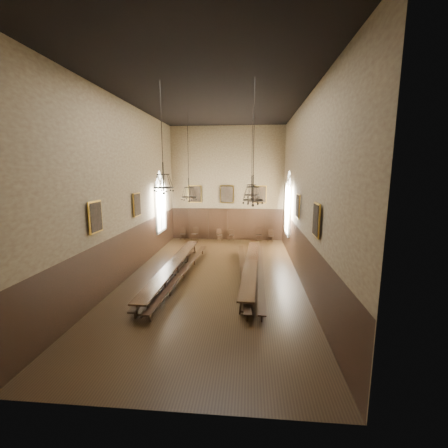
# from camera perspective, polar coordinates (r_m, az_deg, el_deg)

# --- Properties ---
(floor) EXTENTS (9.00, 18.00, 0.02)m
(floor) POSITION_cam_1_polar(r_m,az_deg,el_deg) (16.08, -1.97, -10.12)
(floor) COLOR black
(floor) RESTS_ON ground
(ceiling) EXTENTS (9.00, 18.00, 0.02)m
(ceiling) POSITION_cam_1_polar(r_m,az_deg,el_deg) (15.48, -2.19, 23.03)
(ceiling) COLOR black
(ceiling) RESTS_ON ground
(wall_back) EXTENTS (9.00, 0.02, 9.00)m
(wall_back) POSITION_cam_1_polar(r_m,az_deg,el_deg) (24.08, 0.58, 7.61)
(wall_back) COLOR olive
(wall_back) RESTS_ON ground
(wall_front) EXTENTS (9.00, 0.02, 9.00)m
(wall_front) POSITION_cam_1_polar(r_m,az_deg,el_deg) (6.33, -12.14, 0.40)
(wall_front) COLOR olive
(wall_front) RESTS_ON ground
(wall_left) EXTENTS (0.02, 18.00, 9.00)m
(wall_left) POSITION_cam_1_polar(r_m,az_deg,el_deg) (16.30, -18.10, 5.93)
(wall_left) COLOR olive
(wall_left) RESTS_ON ground
(wall_right) EXTENTS (0.02, 18.00, 9.00)m
(wall_right) POSITION_cam_1_polar(r_m,az_deg,el_deg) (15.24, 15.09, 5.83)
(wall_right) COLOR olive
(wall_right) RESTS_ON ground
(wainscot_panelling) EXTENTS (9.00, 18.00, 2.50)m
(wainscot_panelling) POSITION_cam_1_polar(r_m,az_deg,el_deg) (15.68, -2.00, -5.79)
(wainscot_panelling) COLOR black
(wainscot_panelling) RESTS_ON floor
(table_left) EXTENTS (0.83, 10.01, 0.78)m
(table_left) POSITION_cam_1_polar(r_m,az_deg,el_deg) (16.17, -9.53, -8.63)
(table_left) COLOR black
(table_left) RESTS_ON floor
(table_right) EXTENTS (1.12, 9.57, 0.74)m
(table_right) POSITION_cam_1_polar(r_m,az_deg,el_deg) (16.08, 5.20, -8.70)
(table_right) COLOR black
(table_right) RESTS_ON floor
(bench_left_outer) EXTENTS (0.42, 9.76, 0.44)m
(bench_left_outer) POSITION_cam_1_polar(r_m,az_deg,el_deg) (16.23, -10.96, -9.01)
(bench_left_outer) COLOR black
(bench_left_outer) RESTS_ON floor
(bench_left_inner) EXTENTS (0.83, 10.07, 0.45)m
(bench_left_inner) POSITION_cam_1_polar(r_m,az_deg,el_deg) (15.98, -7.65, -9.19)
(bench_left_inner) COLOR black
(bench_left_inner) RESTS_ON floor
(bench_right_inner) EXTENTS (0.89, 10.06, 0.45)m
(bench_right_inner) POSITION_cam_1_polar(r_m,az_deg,el_deg) (15.94, 3.66, -9.17)
(bench_right_inner) COLOR black
(bench_right_inner) RESTS_ON floor
(bench_right_outer) EXTENTS (0.52, 10.46, 0.47)m
(bench_right_outer) POSITION_cam_1_polar(r_m,az_deg,el_deg) (16.10, 6.92, -8.98)
(bench_right_outer) COLOR black
(bench_right_outer) RESTS_ON floor
(chair_0) EXTENTS (0.44, 0.44, 0.92)m
(chair_0) POSITION_cam_1_polar(r_m,az_deg,el_deg) (24.76, -7.86, -2.28)
(chair_0) COLOR black
(chair_0) RESTS_ON floor
(chair_1) EXTENTS (0.57, 0.57, 1.03)m
(chair_1) POSITION_cam_1_polar(r_m,az_deg,el_deg) (24.43, -5.59, -2.32)
(chair_1) COLOR black
(chair_1) RESTS_ON floor
(chair_3) EXTENTS (0.51, 0.51, 0.92)m
(chair_3) POSITION_cam_1_polar(r_m,az_deg,el_deg) (24.18, -0.88, -2.48)
(chair_3) COLOR black
(chair_3) RESTS_ON floor
(chair_4) EXTENTS (0.41, 0.41, 0.87)m
(chair_4) POSITION_cam_1_polar(r_m,az_deg,el_deg) (24.16, 1.39, -2.53)
(chair_4) COLOR black
(chair_4) RESTS_ON floor
(chair_6) EXTENTS (0.48, 0.48, 1.01)m
(chair_6) POSITION_cam_1_polar(r_m,az_deg,el_deg) (24.15, 6.63, -2.50)
(chair_6) COLOR black
(chair_6) RESTS_ON floor
(chair_7) EXTENTS (0.50, 0.50, 0.94)m
(chair_7) POSITION_cam_1_polar(r_m,az_deg,el_deg) (24.08, 8.83, -2.64)
(chair_7) COLOR black
(chair_7) RESTS_ON floor
(chandelier_back_left) EXTENTS (0.92, 0.92, 5.20)m
(chandelier_back_left) POSITION_cam_1_polar(r_m,az_deg,el_deg) (18.31, -6.71, 6.10)
(chandelier_back_left) COLOR black
(chandelier_back_left) RESTS_ON ceiling
(chandelier_back_right) EXTENTS (0.92, 0.92, 5.03)m
(chandelier_back_right) POSITION_cam_1_polar(r_m,az_deg,el_deg) (17.91, 5.27, 6.53)
(chandelier_back_right) COLOR black
(chandelier_back_right) RESTS_ON ceiling
(chandelier_front_left) EXTENTS (0.83, 0.83, 4.28)m
(chandelier_front_left) POSITION_cam_1_polar(r_m,az_deg,el_deg) (12.59, -11.48, 8.12)
(chandelier_front_left) COLOR black
(chandelier_front_left) RESTS_ON ceiling
(chandelier_front_right) EXTENTS (0.81, 0.81, 4.75)m
(chandelier_front_right) POSITION_cam_1_polar(r_m,az_deg,el_deg) (12.01, 5.54, 6.14)
(chandelier_front_right) COLOR black
(chandelier_front_right) RESTS_ON ceiling
(portrait_back_0) EXTENTS (1.10, 0.12, 1.40)m
(portrait_back_0) POSITION_cam_1_polar(r_m,az_deg,el_deg) (24.33, -5.59, 5.70)
(portrait_back_0) COLOR #B2852A
(portrait_back_0) RESTS_ON wall_back
(portrait_back_1) EXTENTS (1.10, 0.12, 1.40)m
(portrait_back_1) POSITION_cam_1_polar(r_m,az_deg,el_deg) (23.99, 0.55, 5.69)
(portrait_back_1) COLOR #B2852A
(portrait_back_1) RESTS_ON wall_back
(portrait_back_2) EXTENTS (1.10, 0.12, 1.40)m
(portrait_back_2) POSITION_cam_1_polar(r_m,az_deg,el_deg) (23.93, 6.80, 5.61)
(portrait_back_2) COLOR #B2852A
(portrait_back_2) RESTS_ON wall_back
(portrait_left_0) EXTENTS (0.12, 1.00, 1.30)m
(portrait_left_0) POSITION_cam_1_polar(r_m,az_deg,el_deg) (17.25, -16.27, 3.56)
(portrait_left_0) COLOR #B2852A
(portrait_left_0) RESTS_ON wall_left
(portrait_left_1) EXTENTS (0.12, 1.00, 1.30)m
(portrait_left_1) POSITION_cam_1_polar(r_m,az_deg,el_deg) (13.19, -23.29, 1.24)
(portrait_left_1) COLOR #B2852A
(portrait_left_1) RESTS_ON wall_left
(portrait_right_0) EXTENTS (0.12, 1.00, 1.30)m
(portrait_right_0) POSITION_cam_1_polar(r_m,az_deg,el_deg) (16.27, 13.91, 3.30)
(portrait_right_0) COLOR #B2852A
(portrait_right_0) RESTS_ON wall_right
(portrait_right_1) EXTENTS (0.12, 1.00, 1.30)m
(portrait_right_1) POSITION_cam_1_polar(r_m,az_deg,el_deg) (11.89, 17.19, 0.73)
(portrait_right_1) COLOR #B2852A
(portrait_right_1) RESTS_ON wall_right
(window_right) EXTENTS (0.20, 2.20, 4.60)m
(window_right) POSITION_cam_1_polar(r_m,az_deg,el_deg) (20.74, 12.13, 3.94)
(window_right) COLOR white
(window_right) RESTS_ON wall_right
(window_left) EXTENTS (0.20, 2.20, 4.60)m
(window_left) POSITION_cam_1_polar(r_m,az_deg,el_deg) (21.52, -12.04, 4.16)
(window_left) COLOR white
(window_left) RESTS_ON wall_left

